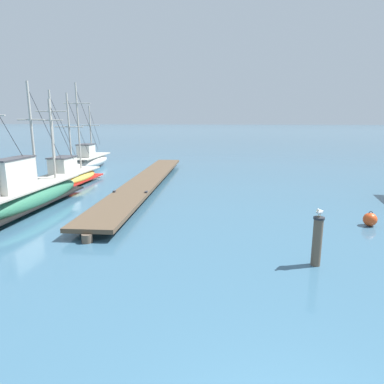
% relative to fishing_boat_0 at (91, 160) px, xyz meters
% --- Properties ---
extents(floating_dock, '(2.58, 19.22, 0.53)m').
position_rel_fishing_boat_0_xyz_m(floating_dock, '(6.50, -7.08, -0.28)').
color(floating_dock, brown).
rests_on(floating_dock, ground).
extents(fishing_boat_0, '(2.00, 6.17, 4.97)m').
position_rel_fishing_boat_0_xyz_m(fishing_boat_0, '(0.00, 0.00, 0.00)').
color(fishing_boat_0, silver).
rests_on(fishing_boat_0, ground).
extents(fishing_boat_1, '(2.15, 7.12, 6.19)m').
position_rel_fishing_boat_0_xyz_m(fishing_boat_1, '(1.65, -7.05, -0.06)').
color(fishing_boat_1, gold).
rests_on(fishing_boat_1, ground).
extents(fishing_boat_2, '(1.51, 7.70, 5.60)m').
position_rel_fishing_boat_0_xyz_m(fishing_boat_2, '(2.75, -12.88, 0.09)').
color(fishing_boat_2, '#337556').
rests_on(fishing_boat_2, ground).
extents(mooring_piling, '(0.30, 0.30, 1.40)m').
position_rel_fishing_boat_0_xyz_m(mooring_piling, '(13.99, -17.45, 0.10)').
color(mooring_piling, brown).
rests_on(mooring_piling, ground).
extents(perched_seagull, '(0.27, 0.34, 0.27)m').
position_rel_fishing_boat_0_xyz_m(perched_seagull, '(14.00, -17.45, 0.91)').
color(perched_seagull, gold).
rests_on(perched_seagull, mooring_piling).
extents(mooring_buoy, '(0.51, 0.51, 0.58)m').
position_rel_fishing_boat_0_xyz_m(mooring_buoy, '(16.88, -13.54, -0.38)').
color(mooring_buoy, '#E04C1E').
rests_on(mooring_buoy, ground).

